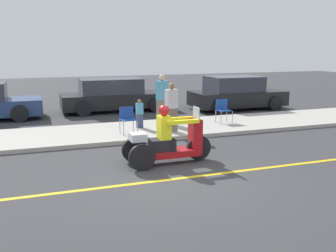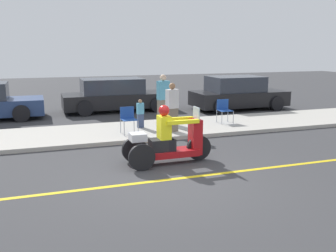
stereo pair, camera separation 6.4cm
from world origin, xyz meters
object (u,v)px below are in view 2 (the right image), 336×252
object	(u,v)px
spectator_by_tree	(163,100)
folding_chair_set_back	(224,109)
folding_chair_curbside	(128,117)
spectator_mid_group	(140,114)
parked_car_lot_far	(238,94)
motorcycle_trike	(168,143)
spectator_near_curb	(172,108)
parked_car_lot_right	(116,96)

from	to	relation	value
spectator_by_tree	folding_chair_set_back	bearing A→B (deg)	-18.65
folding_chair_curbside	spectator_mid_group	bearing A→B (deg)	50.41
spectator_by_tree	parked_car_lot_far	distance (m)	5.01
motorcycle_trike	spectator_by_tree	size ratio (longest dim) A/B	1.27
spectator_by_tree	folding_chair_set_back	world-z (taller)	spectator_by_tree
spectator_mid_group	folding_chair_set_back	distance (m)	3.04
motorcycle_trike	spectator_mid_group	bearing A→B (deg)	85.59
spectator_near_curb	parked_car_lot_far	world-z (taller)	spectator_near_curb
folding_chair_curbside	spectator_by_tree	bearing A→B (deg)	38.98
spectator_by_tree	parked_car_lot_right	distance (m)	3.88
spectator_near_curb	spectator_by_tree	bearing A→B (deg)	82.77
motorcycle_trike	spectator_near_curb	distance (m)	3.00
spectator_near_curb	parked_car_lot_right	bearing A→B (deg)	98.37
spectator_mid_group	folding_chair_curbside	size ratio (longest dim) A/B	1.16
spectator_mid_group	parked_car_lot_far	bearing A→B (deg)	29.60
motorcycle_trike	spectator_mid_group	world-z (taller)	motorcycle_trike
motorcycle_trike	parked_car_lot_right	size ratio (longest dim) A/B	0.46
spectator_by_tree	parked_car_lot_far	xyz separation A→B (m)	(4.36, 2.47, -0.24)
spectator_mid_group	parked_car_lot_far	size ratio (longest dim) A/B	0.23
spectator_by_tree	spectator_mid_group	bearing A→B (deg)	-149.95
parked_car_lot_far	folding_chair_set_back	bearing A→B (deg)	-126.25
parked_car_lot_right	parked_car_lot_far	xyz separation A→B (m)	(5.31, -1.29, 0.02)
spectator_near_curb	parked_car_lot_right	xyz separation A→B (m)	(-0.77, 5.22, -0.19)
spectator_near_curb	motorcycle_trike	bearing A→B (deg)	-111.40
motorcycle_trike	parked_car_lot_far	world-z (taller)	parked_car_lot_far
motorcycle_trike	spectator_mid_group	distance (m)	3.68
motorcycle_trike	folding_chair_set_back	size ratio (longest dim) A/B	2.65
spectator_near_curb	parked_car_lot_right	world-z (taller)	spectator_near_curb
motorcycle_trike	spectator_by_tree	bearing A→B (deg)	73.29
motorcycle_trike	folding_chair_curbside	size ratio (longest dim) A/B	2.65
spectator_mid_group	folding_chair_curbside	bearing A→B (deg)	-129.59
motorcycle_trike	spectator_near_curb	bearing A→B (deg)	68.60
spectator_near_curb	folding_chair_set_back	bearing A→B (deg)	19.16
motorcycle_trike	folding_chair_curbside	distance (m)	2.99
spectator_by_tree	spectator_mid_group	distance (m)	1.20
spectator_by_tree	parked_car_lot_far	bearing A→B (deg)	29.49
spectator_by_tree	spectator_near_curb	xyz separation A→B (m)	(-0.19, -1.47, -0.08)
motorcycle_trike	spectator_mid_group	size ratio (longest dim) A/B	2.28
spectator_by_tree	folding_chair_set_back	size ratio (longest dim) A/B	2.08
motorcycle_trike	spectator_by_tree	distance (m)	4.45
parked_car_lot_far	spectator_by_tree	bearing A→B (deg)	-150.51
folding_chair_curbside	parked_car_lot_far	world-z (taller)	parked_car_lot_far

